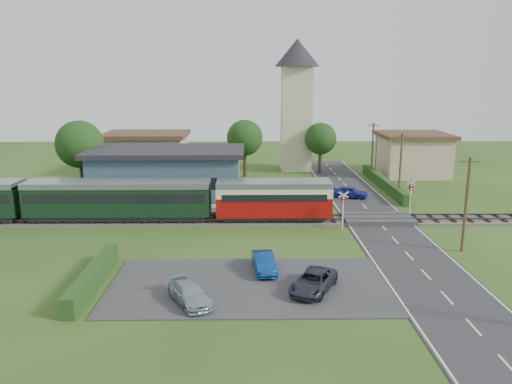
{
  "coord_description": "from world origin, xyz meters",
  "views": [
    {
      "loc": [
        -1.42,
        -40.59,
        12.43
      ],
      "look_at": [
        -0.82,
        4.0,
        2.26
      ],
      "focal_mm": 35.0,
      "sensor_mm": 36.0,
      "label": 1
    }
  ],
  "objects_px": {
    "house_west": "(147,153)",
    "pedestrian_far": "(92,201)",
    "car_park_silver": "(190,293)",
    "house_east": "(412,154)",
    "station_building": "(168,173)",
    "pedestrian_near": "(220,201)",
    "crossing_signal_near": "(343,205)",
    "car_park_dark": "(313,281)",
    "church_tower": "(297,95)",
    "train": "(82,199)",
    "car_on_road": "(350,192)",
    "crossing_signal_far": "(411,192)",
    "equipment_hut": "(73,195)",
    "car_park_blue": "(264,262)"
  },
  "relations": [
    {
      "from": "crossing_signal_near",
      "to": "car_park_blue",
      "type": "xyz_separation_m",
      "value": [
        -6.87,
        -9.41,
        -1.46
      ]
    },
    {
      "from": "crossing_signal_near",
      "to": "train",
      "type": "bearing_deg",
      "value": 173.88
    },
    {
      "from": "church_tower",
      "to": "car_park_dark",
      "type": "xyz_separation_m",
      "value": [
        -2.63,
        -40.96,
        -9.56
      ]
    },
    {
      "from": "house_west",
      "to": "pedestrian_far",
      "type": "height_order",
      "value": "house_west"
    },
    {
      "from": "car_park_dark",
      "to": "station_building",
      "type": "bearing_deg",
      "value": 144.08
    },
    {
      "from": "train",
      "to": "pedestrian_far",
      "type": "height_order",
      "value": "train"
    },
    {
      "from": "car_park_blue",
      "to": "car_park_dark",
      "type": "bearing_deg",
      "value": -54.32
    },
    {
      "from": "equipment_hut",
      "to": "pedestrian_near",
      "type": "bearing_deg",
      "value": -1.83
    },
    {
      "from": "crossing_signal_near",
      "to": "car_park_dark",
      "type": "height_order",
      "value": "crossing_signal_near"
    },
    {
      "from": "crossing_signal_near",
      "to": "car_on_road",
      "type": "xyz_separation_m",
      "value": [
        2.85,
        11.23,
        -1.46
      ]
    },
    {
      "from": "car_park_blue",
      "to": "pedestrian_far",
      "type": "bearing_deg",
      "value": 130.92
    },
    {
      "from": "car_park_blue",
      "to": "car_park_dark",
      "type": "relative_size",
      "value": 0.86
    },
    {
      "from": "house_east",
      "to": "pedestrian_far",
      "type": "xyz_separation_m",
      "value": [
        -36.09,
        -19.42,
        -1.44
      ]
    },
    {
      "from": "car_park_dark",
      "to": "crossing_signal_near",
      "type": "bearing_deg",
      "value": 98.96
    },
    {
      "from": "station_building",
      "to": "pedestrian_near",
      "type": "xyz_separation_m",
      "value": [
        5.86,
        -6.24,
        -1.43
      ]
    },
    {
      "from": "pedestrian_far",
      "to": "church_tower",
      "type": "bearing_deg",
      "value": -58.42
    },
    {
      "from": "train",
      "to": "car_on_road",
      "type": "height_order",
      "value": "train"
    },
    {
      "from": "crossing_signal_near",
      "to": "car_park_silver",
      "type": "height_order",
      "value": "crossing_signal_near"
    },
    {
      "from": "house_east",
      "to": "crossing_signal_far",
      "type": "relative_size",
      "value": 2.69
    },
    {
      "from": "crossing_signal_far",
      "to": "train",
      "type": "bearing_deg",
      "value": -175.39
    },
    {
      "from": "car_park_silver",
      "to": "car_park_blue",
      "type": "bearing_deg",
      "value": 18.26
    },
    {
      "from": "house_west",
      "to": "pedestrian_near",
      "type": "bearing_deg",
      "value": -61.78
    },
    {
      "from": "car_park_blue",
      "to": "car_park_dark",
      "type": "height_order",
      "value": "car_park_blue"
    },
    {
      "from": "house_east",
      "to": "crossing_signal_near",
      "type": "distance_m",
      "value": 27.95
    },
    {
      "from": "station_building",
      "to": "car_park_silver",
      "type": "distance_m",
      "value": 26.1
    },
    {
      "from": "equipment_hut",
      "to": "station_building",
      "type": "bearing_deg",
      "value": 35.92
    },
    {
      "from": "car_park_silver",
      "to": "crossing_signal_near",
      "type": "bearing_deg",
      "value": 22.61
    },
    {
      "from": "car_park_silver",
      "to": "house_east",
      "type": "bearing_deg",
      "value": 28.31
    },
    {
      "from": "train",
      "to": "church_tower",
      "type": "height_order",
      "value": "church_tower"
    },
    {
      "from": "pedestrian_far",
      "to": "crossing_signal_near",
      "type": "bearing_deg",
      "value": -118.92
    },
    {
      "from": "car_on_road",
      "to": "car_park_dark",
      "type": "height_order",
      "value": "car_on_road"
    },
    {
      "from": "train",
      "to": "house_east",
      "type": "distance_m",
      "value": 42.25
    },
    {
      "from": "church_tower",
      "to": "crossing_signal_near",
      "type": "relative_size",
      "value": 5.37
    },
    {
      "from": "crossing_signal_near",
      "to": "crossing_signal_far",
      "type": "bearing_deg",
      "value": 33.69
    },
    {
      "from": "house_east",
      "to": "house_west",
      "type": "bearing_deg",
      "value": 178.36
    },
    {
      "from": "crossing_signal_near",
      "to": "crossing_signal_far",
      "type": "relative_size",
      "value": 1.0
    },
    {
      "from": "church_tower",
      "to": "pedestrian_near",
      "type": "bearing_deg",
      "value": -111.46
    },
    {
      "from": "crossing_signal_far",
      "to": "car_on_road",
      "type": "relative_size",
      "value": 0.89
    },
    {
      "from": "car_park_blue",
      "to": "pedestrian_near",
      "type": "distance_m",
      "value": 15.04
    },
    {
      "from": "car_park_silver",
      "to": "pedestrian_far",
      "type": "distance_m",
      "value": 22.17
    },
    {
      "from": "house_west",
      "to": "car_park_blue",
      "type": "relative_size",
      "value": 2.98
    },
    {
      "from": "train",
      "to": "car_park_dark",
      "type": "bearing_deg",
      "value": -39.06
    },
    {
      "from": "pedestrian_near",
      "to": "car_park_silver",
      "type": "bearing_deg",
      "value": 105.96
    },
    {
      "from": "train",
      "to": "pedestrian_near",
      "type": "bearing_deg",
      "value": 13.02
    },
    {
      "from": "station_building",
      "to": "car_park_silver",
      "type": "relative_size",
      "value": 4.16
    },
    {
      "from": "car_park_blue",
      "to": "station_building",
      "type": "bearing_deg",
      "value": 108.2
    },
    {
      "from": "car_park_dark",
      "to": "pedestrian_far",
      "type": "distance_m",
      "value": 25.47
    },
    {
      "from": "crossing_signal_near",
      "to": "pedestrian_far",
      "type": "distance_m",
      "value": 23.04
    },
    {
      "from": "car_on_road",
      "to": "car_park_blue",
      "type": "height_order",
      "value": "car_on_road"
    },
    {
      "from": "car_on_road",
      "to": "car_park_dark",
      "type": "bearing_deg",
      "value": -176.5
    }
  ]
}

